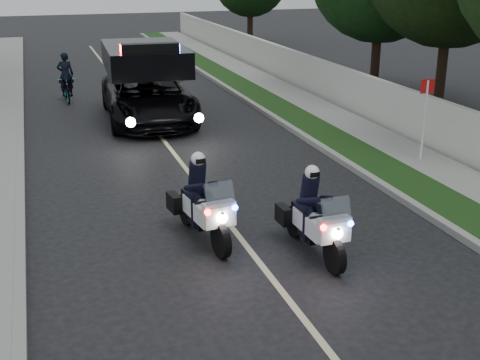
{
  "coord_description": "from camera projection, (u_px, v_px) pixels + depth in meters",
  "views": [
    {
      "loc": [
        -3.51,
        -6.24,
        5.17
      ],
      "look_at": [
        0.18,
        5.1,
        1.0
      ],
      "focal_mm": 47.36,
      "sensor_mm": 36.0,
      "label": 1
    }
  ],
  "objects": [
    {
      "name": "tree_right_e",
      "position": [
        250.0,
        44.0,
        40.52
      ],
      "size": [
        6.18,
        6.18,
        7.89
      ],
      "primitive_type": null,
      "rotation": [
        0.0,
        0.0,
        0.39
      ],
      "color": "black",
      "rests_on": "ground"
    },
    {
      "name": "property_wall",
      "position": [
        407.0,
        114.0,
        19.14
      ],
      "size": [
        0.22,
        60.0,
        1.5
      ],
      "primitive_type": "cube",
      "color": "beige",
      "rests_on": "ground"
    },
    {
      "name": "sign_post",
      "position": [
        420.0,
        165.0,
        16.82
      ],
      "size": [
        0.42,
        0.42,
        2.36
      ],
      "primitive_type": null,
      "rotation": [
        0.0,
        0.0,
        -0.15
      ],
      "color": "#A00C0B",
      "rests_on": "ground"
    },
    {
      "name": "grass_verge",
      "position": [
        337.0,
        141.0,
        18.69
      ],
      "size": [
        1.2,
        60.0,
        0.16
      ],
      "primitive_type": "cube",
      "color": "#193814",
      "rests_on": "ground"
    },
    {
      "name": "lane_marking",
      "position": [
        178.0,
        159.0,
        17.31
      ],
      "size": [
        0.12,
        50.0,
        0.01
      ],
      "primitive_type": "cube",
      "color": "#BFB78C",
      "rests_on": "ground"
    },
    {
      "name": "police_moto_right",
      "position": [
        312.0,
        253.0,
        11.77
      ],
      "size": [
        0.76,
        2.0,
        1.68
      ],
      "primitive_type": null,
      "rotation": [
        0.0,
        0.0,
        0.03
      ],
      "color": "silver",
      "rests_on": "ground"
    },
    {
      "name": "police_suv",
      "position": [
        149.0,
        120.0,
        21.45
      ],
      "size": [
        3.04,
        6.09,
        2.9
      ],
      "primitive_type": "imported",
      "rotation": [
        0.0,
        0.0,
        -0.05
      ],
      "color": "black",
      "rests_on": "ground"
    },
    {
      "name": "tree_right_d",
      "position": [
        373.0,
        93.0,
        25.82
      ],
      "size": [
        6.0,
        6.0,
        9.36
      ],
      "primitive_type": null,
      "rotation": [
        0.0,
        0.0,
        0.07
      ],
      "color": "#153913",
      "rests_on": "ground"
    },
    {
      "name": "cyclist",
      "position": [
        68.0,
        101.0,
        24.35
      ],
      "size": [
        0.62,
        0.43,
        1.66
      ],
      "primitive_type": "imported",
      "rotation": [
        0.0,
        0.0,
        3.09
      ],
      "color": "black",
      "rests_on": "ground"
    },
    {
      "name": "police_moto_left",
      "position": [
        203.0,
        239.0,
        12.36
      ],
      "size": [
        0.99,
        2.13,
        1.75
      ],
      "primitive_type": null,
      "rotation": [
        0.0,
        0.0,
        0.14
      ],
      "color": "white",
      "rests_on": "ground"
    },
    {
      "name": "curb_left",
      "position": [
        20.0,
        171.0,
        16.08
      ],
      "size": [
        0.2,
        60.0,
        0.15
      ],
      "primitive_type": "cube",
      "color": "gray",
      "rests_on": "ground"
    },
    {
      "name": "tree_right_c",
      "position": [
        437.0,
        109.0,
        23.1
      ],
      "size": [
        6.13,
        6.13,
        10.19
      ],
      "primitive_type": null,
      "rotation": [
        0.0,
        0.0,
        -0.0
      ],
      "color": "#1B3310",
      "rests_on": "ground"
    },
    {
      "name": "sidewalk_right",
      "position": [
        376.0,
        138.0,
        19.07
      ],
      "size": [
        1.4,
        60.0,
        0.16
      ],
      "primitive_type": "cube",
      "color": "gray",
      "rests_on": "ground"
    },
    {
      "name": "bicycle",
      "position": [
        68.0,
        101.0,
        24.35
      ],
      "size": [
        0.69,
        1.85,
        0.96
      ],
      "primitive_type": "imported",
      "rotation": [
        0.0,
        0.0,
        0.03
      ],
      "color": "black",
      "rests_on": "ground"
    },
    {
      "name": "curb_right",
      "position": [
        315.0,
        144.0,
        18.48
      ],
      "size": [
        0.2,
        60.0,
        0.15
      ],
      "primitive_type": "cube",
      "color": "gray",
      "rests_on": "ground"
    }
  ]
}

